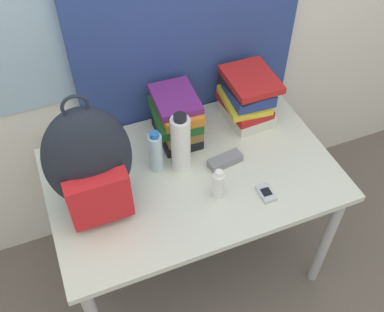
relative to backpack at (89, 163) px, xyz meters
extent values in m
cube|color=silver|center=(0.40, 0.47, 0.30)|extent=(6.00, 0.05, 2.50)
cube|color=#9EBCD1|center=(-0.08, 0.44, 0.35)|extent=(1.10, 0.01, 0.80)
cube|color=navy|center=(0.55, 0.42, 0.30)|extent=(1.02, 0.04, 2.50)
cube|color=beige|center=(0.40, 0.00, -0.24)|extent=(1.20, 0.76, 0.03)
cylinder|color=#B2B2B7|center=(0.95, -0.32, -0.60)|extent=(0.05, 0.05, 0.69)
cylinder|color=#B2B2B7|center=(-0.14, 0.33, -0.60)|extent=(0.05, 0.05, 0.69)
cylinder|color=#B2B2B7|center=(0.95, 0.33, -0.60)|extent=(0.05, 0.05, 0.69)
ellipsoid|color=#1E232D|center=(0.00, 0.01, 0.01)|extent=(0.32, 0.19, 0.47)
cube|color=red|center=(0.00, -0.11, -0.09)|extent=(0.23, 0.07, 0.21)
torus|color=#1E232D|center=(0.00, 0.01, 0.26)|extent=(0.09, 0.01, 0.09)
cube|color=black|center=(0.42, 0.23, -0.21)|extent=(0.17, 0.24, 0.05)
cube|color=olive|center=(0.43, 0.24, -0.15)|extent=(0.17, 0.26, 0.06)
cube|color=#1E5623|center=(0.42, 0.24, -0.10)|extent=(0.21, 0.28, 0.04)
cube|color=orange|center=(0.43, 0.23, -0.06)|extent=(0.18, 0.26, 0.04)
cube|color=#6B2370|center=(0.42, 0.25, -0.02)|extent=(0.19, 0.24, 0.03)
cube|color=silver|center=(0.77, 0.23, -0.20)|extent=(0.20, 0.24, 0.06)
cube|color=red|center=(0.76, 0.24, -0.15)|extent=(0.19, 0.26, 0.04)
cube|color=yellow|center=(0.75, 0.24, -0.12)|extent=(0.21, 0.26, 0.03)
cube|color=navy|center=(0.77, 0.23, -0.08)|extent=(0.19, 0.22, 0.06)
cube|color=black|center=(0.76, 0.23, -0.03)|extent=(0.20, 0.23, 0.03)
cube|color=red|center=(0.77, 0.23, 0.00)|extent=(0.21, 0.26, 0.03)
cylinder|color=silver|center=(0.27, 0.08, -0.14)|extent=(0.06, 0.06, 0.19)
cylinder|color=#286BB7|center=(0.27, 0.08, -0.03)|extent=(0.04, 0.04, 0.02)
cylinder|color=white|center=(0.37, 0.06, -0.10)|extent=(0.08, 0.08, 0.27)
cylinder|color=black|center=(0.37, 0.06, 0.05)|extent=(0.05, 0.05, 0.02)
cylinder|color=white|center=(0.45, -0.15, -0.17)|extent=(0.05, 0.05, 0.12)
cylinder|color=white|center=(0.45, -0.15, -0.10)|extent=(0.03, 0.03, 0.02)
cube|color=#B7BCC6|center=(0.64, -0.22, -0.22)|extent=(0.06, 0.09, 0.02)
cube|color=black|center=(0.64, -0.22, -0.21)|extent=(0.04, 0.04, 0.00)
cube|color=gray|center=(0.55, 0.00, -0.21)|extent=(0.16, 0.08, 0.04)
camera|label=1|loc=(-0.06, -1.15, 1.21)|focal=42.00mm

